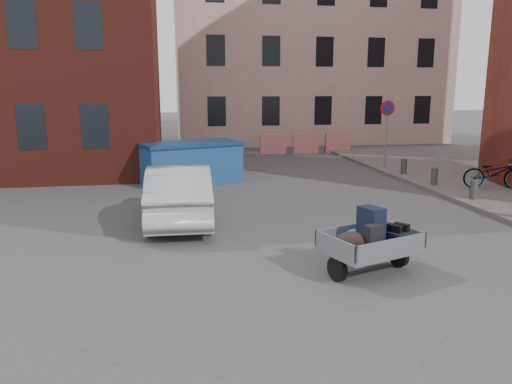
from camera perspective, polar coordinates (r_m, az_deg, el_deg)
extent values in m
plane|color=#38383A|center=(10.21, 5.18, -6.79)|extent=(120.00, 120.00, 0.00)
cube|color=#B98F8E|center=(32.70, 5.73, 18.34)|extent=(16.00, 8.00, 14.00)
cylinder|color=gray|center=(20.77, 14.65, 6.37)|extent=(0.07, 0.07, 2.60)
cylinder|color=red|center=(20.68, 14.82, 9.26)|extent=(0.60, 0.03, 0.60)
cylinder|color=navy|center=(20.67, 14.84, 9.26)|extent=(0.44, 0.03, 0.44)
cylinder|color=#3A3A3D|center=(15.60, 23.62, 0.26)|extent=(0.22, 0.22, 0.55)
cylinder|color=#3A3A3D|center=(17.45, 19.70, 1.69)|extent=(0.22, 0.22, 0.55)
cylinder|color=#3A3A3D|center=(19.36, 16.54, 2.84)|extent=(0.22, 0.22, 0.55)
cube|color=red|center=(25.01, 1.93, 5.49)|extent=(1.30, 0.18, 1.00)
cube|color=red|center=(25.41, 5.70, 5.54)|extent=(1.30, 0.18, 1.00)
cube|color=red|center=(25.91, 9.35, 5.56)|extent=(1.30, 0.18, 1.00)
cylinder|color=black|center=(8.73, 9.26, -8.66)|extent=(0.24, 0.45, 0.44)
cylinder|color=black|center=(9.66, 15.98, -6.95)|extent=(0.24, 0.45, 0.44)
cube|color=slate|center=(9.10, 12.86, -6.35)|extent=(1.88, 1.58, 0.08)
cube|color=slate|center=(8.56, 9.04, -6.10)|extent=(0.41, 1.05, 0.28)
cube|color=slate|center=(9.58, 16.37, -4.50)|extent=(0.41, 1.05, 0.28)
cube|color=slate|center=(9.43, 10.74, -4.48)|extent=(1.52, 0.58, 0.28)
cube|color=slate|center=(8.69, 15.29, -6.11)|extent=(1.52, 0.58, 0.28)
cube|color=slate|center=(9.77, 9.28, -5.32)|extent=(0.31, 0.69, 0.06)
cube|color=black|center=(9.06, 13.00, -3.86)|extent=(0.44, 0.53, 0.70)
cube|color=black|center=(9.32, 15.61, -5.00)|extent=(0.58, 0.70, 0.25)
ellipsoid|color=black|center=(8.68, 10.71, -5.62)|extent=(0.69, 0.54, 0.36)
cube|color=black|center=(8.73, 13.18, -5.23)|extent=(0.32, 0.26, 0.48)
ellipsoid|color=#1864B4|center=(9.27, 11.22, -4.90)|extent=(0.44, 0.41, 0.24)
cube|color=black|center=(9.18, 15.54, -4.01)|extent=(0.24, 0.28, 0.13)
cube|color=black|center=(9.31, 16.32, -3.85)|extent=(0.24, 0.28, 0.13)
cube|color=#1D488A|center=(17.53, -7.46, 3.20)|extent=(3.64, 2.62, 1.31)
cube|color=navy|center=(17.44, -7.53, 5.51)|extent=(3.78, 2.76, 0.11)
imported|color=#A5A7AD|center=(12.46, -8.79, -0.11)|extent=(1.59, 4.32, 1.41)
imported|color=black|center=(17.50, 25.56, 1.99)|extent=(1.99, 1.12, 0.99)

